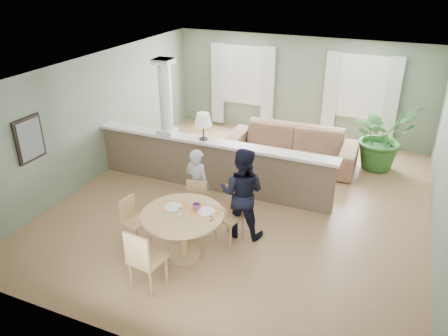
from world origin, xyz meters
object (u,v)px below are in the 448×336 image
at_px(sofa, 290,147).
at_px(chair_side, 132,218).
at_px(houseplant, 382,136).
at_px(man_person, 242,193).
at_px(chair_near, 144,258).
at_px(child_person, 197,184).
at_px(dining_table, 183,222).
at_px(chair_far_boy, 196,203).
at_px(chair_far_man, 232,212).

bearing_deg(sofa, chair_side, -113.54).
distance_m(houseplant, man_person, 4.33).
height_order(chair_near, child_person, child_person).
bearing_deg(dining_table, chair_side, 179.68).
bearing_deg(chair_far_boy, houseplant, 42.41).
bearing_deg(chair_near, man_person, -105.13).
relative_size(chair_far_man, man_person, 0.56).
relative_size(houseplant, chair_far_man, 1.70).
distance_m(chair_far_man, man_person, 0.38).
bearing_deg(chair_far_boy, sofa, 63.29).
distance_m(chair_far_man, chair_side, 1.72).
bearing_deg(chair_far_boy, man_person, -6.44).
bearing_deg(houseplant, dining_table, -118.66).
relative_size(chair_near, man_person, 0.61).
relative_size(dining_table, child_person, 0.95).
bearing_deg(man_person, sofa, -95.91).
bearing_deg(chair_far_boy, chair_far_man, -18.20).
distance_m(chair_far_boy, chair_far_man, 0.75).
height_order(sofa, chair_far_boy, sofa).
bearing_deg(child_person, chair_far_man, 166.32).
distance_m(chair_side, child_person, 1.36).
distance_m(chair_far_boy, chair_side, 1.17).
bearing_deg(dining_table, chair_near, -98.84).
xyz_separation_m(houseplant, chair_far_boy, (-2.85, -3.93, -0.31)).
xyz_separation_m(sofa, houseplant, (1.97, 0.65, 0.35)).
relative_size(chair_side, child_person, 0.59).
height_order(chair_near, man_person, man_person).
distance_m(chair_near, man_person, 2.10).
relative_size(chair_far_boy, chair_near, 0.86).
relative_size(sofa, chair_far_man, 3.27).
height_order(dining_table, chair_side, dining_table).
xyz_separation_m(chair_far_man, chair_side, (-1.52, -0.79, -0.05)).
relative_size(sofa, dining_table, 2.27).
relative_size(sofa, chair_far_boy, 3.49).
bearing_deg(houseplant, chair_near, -115.71).
height_order(houseplant, child_person, houseplant).
xyz_separation_m(houseplant, man_person, (-1.99, -3.85, 0.04)).
relative_size(houseplant, chair_near, 1.55).
height_order(dining_table, chair_near, chair_near).
bearing_deg(chair_side, dining_table, -79.19).
relative_size(houseplant, chair_side, 1.89).
xyz_separation_m(houseplant, child_person, (-2.95, -3.65, -0.09)).
height_order(houseplant, chair_far_boy, houseplant).
xyz_separation_m(houseplant, chair_far_man, (-2.11, -4.01, -0.28)).
height_order(chair_far_boy, chair_far_man, chair_far_man).
relative_size(chair_far_boy, child_person, 0.62).
relative_size(chair_far_boy, man_person, 0.52).
bearing_deg(man_person, child_person, -17.27).
height_order(sofa, chair_side, sofa).
xyz_separation_m(sofa, chair_side, (-1.66, -4.16, 0.02)).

